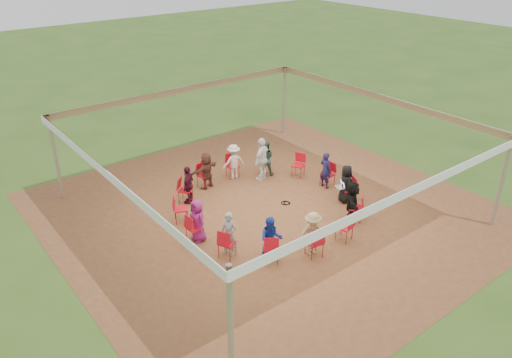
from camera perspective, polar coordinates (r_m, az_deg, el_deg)
ground at (r=16.45m, az=1.33°, el=-3.65°), size 80.00×80.00×0.00m
dirt_patch at (r=16.45m, az=1.33°, el=-3.63°), size 13.00×13.00×0.00m
tent at (r=15.39m, az=1.42°, el=4.00°), size 10.33×10.33×3.00m
chair_0 at (r=17.10m, az=10.52°, el=-1.17°), size 0.57×0.56×0.90m
chair_1 at (r=17.99m, az=8.19°, el=0.49°), size 0.45×0.43×0.90m
chair_2 at (r=18.57m, az=4.86°, el=1.54°), size 0.58×0.57×0.90m
chair_3 at (r=18.75m, az=1.06°, el=1.89°), size 0.60×0.60×0.90m
chair_4 at (r=18.50m, az=-2.71°, el=1.51°), size 0.50×0.52×0.90m
chair_5 at (r=17.86m, az=-5.93°, el=0.42°), size 0.51×0.53×0.90m
chair_6 at (r=16.92m, az=-8.07°, el=-1.29°), size 0.60×0.61×0.90m
chair_7 at (r=15.83m, az=-8.59°, el=-3.41°), size 0.57×0.56×0.90m
chair_8 at (r=14.80m, az=-7.02°, el=-5.61°), size 0.45×0.43×0.90m
chair_9 at (r=14.07m, az=-3.33°, el=-7.31°), size 0.58×0.57×0.90m
chair_10 at (r=13.83m, az=1.74°, el=-7.93°), size 0.60×0.60×0.90m
chair_11 at (r=14.17m, az=6.68°, el=-7.21°), size 0.50×0.52×0.90m
chair_12 at (r=14.97m, az=10.08°, el=-5.45°), size 0.51×0.53×0.90m
chair_13 at (r=16.02m, az=11.31°, el=-3.26°), size 0.60×0.61×0.90m
person_seated_0 at (r=16.95m, az=10.21°, el=-0.55°), size 0.60×0.74×1.33m
person_seated_1 at (r=17.82m, az=7.97°, el=1.03°), size 0.33×0.49×1.33m
person_seated_2 at (r=18.54m, az=1.07°, el=2.36°), size 0.74×0.69×1.33m
person_seated_3 at (r=18.30m, az=-2.57°, el=2.00°), size 0.93×0.59×1.33m
person_seated_4 at (r=17.68m, az=-5.68°, el=0.96°), size 1.31×0.75×1.33m
person_seated_5 at (r=16.77m, az=-7.73°, el=-0.65°), size 0.86×0.81×1.33m
person_seated_6 at (r=14.74m, az=-6.68°, el=-4.72°), size 0.38×0.66×1.33m
person_seated_7 at (r=14.03m, az=-3.12°, el=-6.31°), size 0.51×0.58×1.33m
person_seated_8 at (r=13.81m, az=1.73°, el=-6.89°), size 0.74×0.69×1.33m
person_seated_9 at (r=14.13m, az=6.47°, el=-6.22°), size 0.93×0.59×1.33m
person_seated_10 at (r=15.91m, az=10.95°, el=-2.52°), size 1.25×1.15×1.33m
standing_person at (r=18.13m, az=0.72°, el=2.29°), size 1.07×0.82×1.63m
cable_coil at (r=16.89m, az=3.43°, el=-2.75°), size 0.33×0.33×0.03m
laptop at (r=16.91m, az=9.70°, el=-0.72°), size 0.38×0.41×0.23m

